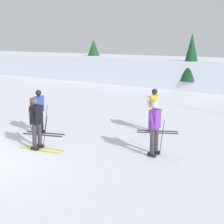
{
  "coord_description": "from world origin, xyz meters",
  "views": [
    {
      "loc": [
        8.43,
        -5.81,
        3.55
      ],
      "look_at": [
        1.5,
        4.22,
        0.9
      ],
      "focal_mm": 53.7,
      "sensor_mm": 36.0,
      "label": 1
    }
  ],
  "objects_px": {
    "skier_blue": "(39,110)",
    "conifer_far_right": "(191,58)",
    "skier_black": "(37,122)",
    "conifer_far_left": "(94,55)",
    "skier_yellow": "(154,108)",
    "skier_purple": "(155,127)"
  },
  "relations": [
    {
      "from": "conifer_far_left",
      "to": "conifer_far_right",
      "type": "height_order",
      "value": "conifer_far_right"
    },
    {
      "from": "conifer_far_left",
      "to": "skier_black",
      "type": "bearing_deg",
      "value": -57.41
    },
    {
      "from": "conifer_far_left",
      "to": "skier_blue",
      "type": "bearing_deg",
      "value": -58.56
    },
    {
      "from": "skier_yellow",
      "to": "conifer_far_left",
      "type": "distance_m",
      "value": 19.11
    },
    {
      "from": "skier_black",
      "to": "conifer_far_left",
      "type": "xyz_separation_m",
      "value": [
        -11.27,
        17.62,
        1.2
      ]
    },
    {
      "from": "skier_black",
      "to": "skier_purple",
      "type": "xyz_separation_m",
      "value": [
        3.46,
        1.62,
        0.0
      ]
    },
    {
      "from": "skier_black",
      "to": "conifer_far_right",
      "type": "bearing_deg",
      "value": 92.97
    },
    {
      "from": "skier_yellow",
      "to": "conifer_far_right",
      "type": "xyz_separation_m",
      "value": [
        -2.92,
        11.07,
        1.37
      ]
    },
    {
      "from": "conifer_far_right",
      "to": "conifer_far_left",
      "type": "bearing_deg",
      "value": 166.53
    },
    {
      "from": "skier_black",
      "to": "skier_blue",
      "type": "relative_size",
      "value": 1.0
    },
    {
      "from": "skier_yellow",
      "to": "conifer_far_left",
      "type": "relative_size",
      "value": 0.49
    },
    {
      "from": "conifer_far_left",
      "to": "conifer_far_right",
      "type": "distance_m",
      "value": 10.78
    },
    {
      "from": "conifer_far_left",
      "to": "conifer_far_right",
      "type": "xyz_separation_m",
      "value": [
        10.48,
        -2.51,
        0.21
      ]
    },
    {
      "from": "conifer_far_left",
      "to": "conifer_far_right",
      "type": "relative_size",
      "value": 0.89
    },
    {
      "from": "skier_purple",
      "to": "skier_blue",
      "type": "height_order",
      "value": "same"
    },
    {
      "from": "skier_yellow",
      "to": "conifer_far_right",
      "type": "height_order",
      "value": "conifer_far_right"
    },
    {
      "from": "conifer_far_left",
      "to": "skier_purple",
      "type": "bearing_deg",
      "value": -47.38
    },
    {
      "from": "skier_blue",
      "to": "conifer_far_left",
      "type": "height_order",
      "value": "conifer_far_left"
    },
    {
      "from": "skier_black",
      "to": "skier_yellow",
      "type": "distance_m",
      "value": 4.58
    },
    {
      "from": "skier_blue",
      "to": "conifer_far_right",
      "type": "height_order",
      "value": "conifer_far_right"
    },
    {
      "from": "skier_purple",
      "to": "conifer_far_right",
      "type": "bearing_deg",
      "value": 107.45
    },
    {
      "from": "skier_black",
      "to": "skier_yellow",
      "type": "relative_size",
      "value": 1.0
    }
  ]
}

